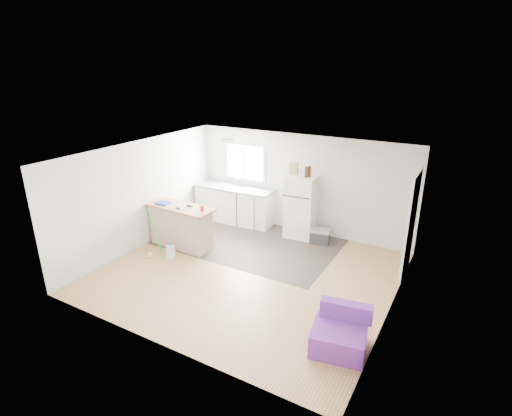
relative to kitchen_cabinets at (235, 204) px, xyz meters
The scene contains 19 objects.
room 2.85m from the kitchen_cabinets, 52.04° to the right, with size 5.51×5.01×2.41m.
vinyl_zone 1.42m from the kitchen_cabinets, 43.56° to the right, with size 4.05×2.50×0.00m, color #38312A.
window 1.12m from the kitchen_cabinets, 65.22° to the left, with size 1.18×0.06×0.98m.
interior_door 4.49m from the kitchen_cabinets, ahead, with size 0.11×0.92×2.10m.
ceiling_fixture 2.17m from the kitchen_cabinets, 63.02° to the right, with size 0.30×0.30×0.07m, color white.
kitchen_cabinets is the anchor object (origin of this frame).
peninsula 1.87m from the kitchen_cabinets, 97.53° to the right, with size 1.60×0.67×0.97m.
refrigerator 1.89m from the kitchen_cabinets, ahead, with size 0.71×0.68×1.50m.
cooler 2.47m from the kitchen_cabinets, ahead, with size 0.49×0.38×0.34m.
purple_seat 5.26m from the kitchen_cabinets, 40.33° to the right, with size 0.89×0.86×0.64m.
cleaner_jug 2.47m from the kitchen_cabinets, 91.64° to the right, with size 0.17×0.13×0.34m.
mop 2.67m from the kitchen_cabinets, 99.64° to the right, with size 0.19×0.33×1.17m.
red_cup 1.96m from the kitchen_cabinets, 78.72° to the right, with size 0.08×0.08×0.12m, color red.
blue_tray 2.10m from the kitchen_cabinets, 109.34° to the right, with size 0.30×0.22×0.04m, color #1428BB.
tool_a 1.83m from the kitchen_cabinets, 91.43° to the right, with size 0.14×0.05×0.03m, color black.
tool_b 2.08m from the kitchen_cabinets, 94.66° to the right, with size 0.10×0.04×0.03m, color black.
cardboard_box 2.04m from the kitchen_cabinets, ahead, with size 0.20×0.10×0.30m, color tan.
bottle_left 2.30m from the kitchen_cabinets, ahead, with size 0.07×0.07×0.25m, color #3B1D0A.
bottle_right 2.34m from the kitchen_cabinets, ahead, with size 0.07×0.07×0.25m, color #3B1D0A.
Camera 1 is at (3.64, -6.04, 4.01)m, focal length 28.00 mm.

